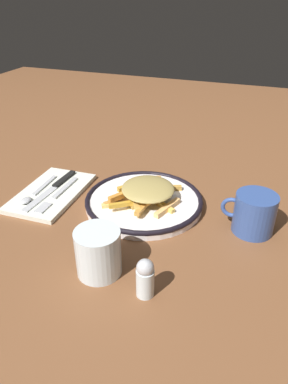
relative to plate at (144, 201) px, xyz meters
name	(u,v)px	position (x,y,z in m)	size (l,w,h in m)	color
ground_plane	(144,205)	(0.00, 0.00, -0.01)	(2.60, 2.60, 0.00)	brown
plate	(144,201)	(0.00, 0.00, 0.00)	(0.28, 0.28, 0.02)	white
fries_heap	(146,191)	(0.00, 0.00, 0.03)	(0.18, 0.17, 0.04)	gold
napkin	(51,193)	(0.24, 0.03, -0.01)	(0.14, 0.23, 0.01)	silver
fork	(58,194)	(0.21, 0.05, 0.00)	(0.02, 0.18, 0.00)	silver
knife	(55,186)	(0.24, 0.01, 0.00)	(0.03, 0.21, 0.01)	black
spoon	(34,194)	(0.27, 0.07, 0.00)	(0.02, 0.15, 0.01)	silver
water_glass	(98,252)	(0.00, 0.24, 0.03)	(0.08, 0.08, 0.09)	silver
coffee_mug	(254,213)	(-0.25, 0.02, 0.03)	(0.12, 0.09, 0.09)	#345093
salt_shaker	(145,278)	(-0.10, 0.27, 0.03)	(0.03, 0.03, 0.08)	silver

